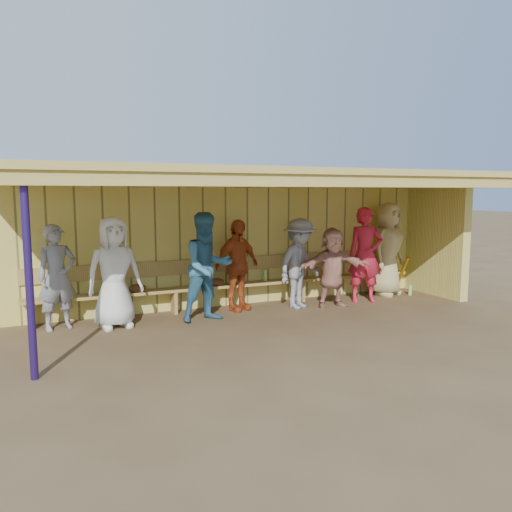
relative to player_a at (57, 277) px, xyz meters
The scene contains 12 objects.
ground 3.42m from the player_a, 13.54° to the right, with size 90.00×90.00×0.00m, color brown.
player_a is the anchor object (origin of this frame).
player_b 0.88m from the player_a, 16.74° to the right, with size 0.87×0.57×1.78m, color white.
player_c 2.37m from the player_a, 11.15° to the right, with size 0.89×0.69×1.83m, color teal.
player_d 3.05m from the player_a, ahead, with size 0.98×0.41×1.67m, color #B94A1D.
player_e 4.20m from the player_a, ahead, with size 1.08×0.62×1.68m, color gray.
player_f 4.82m from the player_a, ahead, with size 1.40×0.44×1.51m, color tan.
player_g 5.64m from the player_a, ahead, with size 0.68×0.45×1.87m, color red.
player_h 6.46m from the player_a, ahead, with size 0.95×0.62×1.94m, color tan.
dugout_structure 3.72m from the player_a, ahead, with size 8.80×3.20×2.50m.
bench 3.26m from the player_a, ahead, with size 7.60×0.34×0.93m.
dugout_equipment 2.54m from the player_a, ahead, with size 6.24×0.62×0.80m.
Camera 1 is at (-3.52, -7.53, 2.16)m, focal length 35.00 mm.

